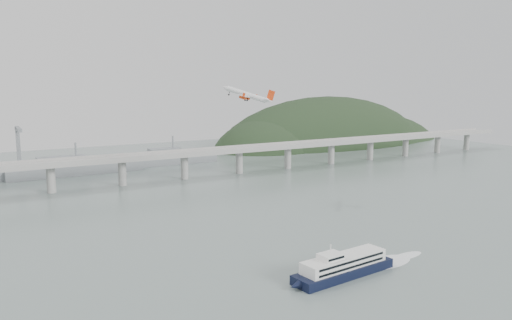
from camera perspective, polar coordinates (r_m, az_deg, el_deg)
ground at (r=225.39m, az=7.32°, el=-10.93°), size 900.00×900.00×0.00m
bridge at (r=393.26m, az=-11.05°, el=0.09°), size 800.00×22.00×23.90m
headland at (r=656.63m, az=9.02°, el=0.29°), size 365.00×155.00×156.00m
ferry at (r=204.92m, az=9.99°, el=-11.87°), size 76.46×17.49×14.41m
airliner at (r=303.36m, az=-0.96°, el=7.44°), size 26.12×26.67×12.07m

